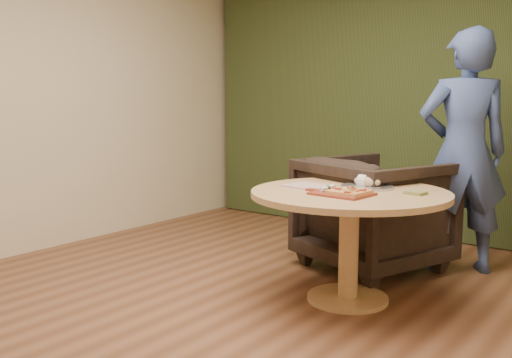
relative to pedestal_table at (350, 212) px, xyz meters
The scene contains 12 objects.
room_shell 1.20m from the pedestal_table, 111.23° to the right, with size 5.04×6.04×2.84m.
curtain 2.23m from the pedestal_table, 99.07° to the left, with size 4.80×0.14×2.78m, color #293618.
pedestal_table is the anchor object (origin of this frame).
pizza_paddle 0.23m from the pedestal_table, 81.74° to the right, with size 0.46×0.31×0.01m.
flatbread_pizza 0.27m from the pedestal_table, 63.87° to the right, with size 0.24×0.24×0.04m.
cutlery_roll 0.24m from the pedestal_table, 120.03° to the right, with size 0.04×0.20×0.03m.
newspaper 0.35m from the pedestal_table, behind, with size 0.30×0.25×0.01m, color silver.
serving_tray 0.24m from the pedestal_table, 79.06° to the left, with size 0.36×0.36×0.02m.
bread_roll 0.26m from the pedestal_table, 81.81° to the left, with size 0.19×0.09×0.09m.
green_packet 0.44m from the pedestal_table, 17.19° to the left, with size 0.12×0.10×0.02m, color #58652D.
armchair 0.80m from the pedestal_table, 103.32° to the left, with size 0.97×0.90×0.99m, color black.
person_standing 1.24m from the pedestal_table, 71.61° to the left, with size 0.69×0.45×1.88m, color #394F88.
Camera 1 is at (2.06, -2.49, 1.36)m, focal length 40.00 mm.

